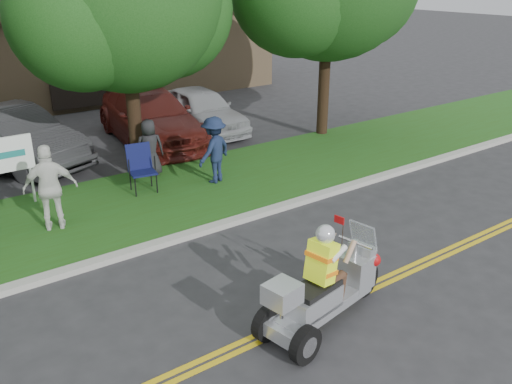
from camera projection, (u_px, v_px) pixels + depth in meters
ground at (292, 300)px, 9.12m from camera, size 120.00×120.00×0.00m
centerline_near at (315, 316)px, 8.69m from camera, size 60.00×0.10×0.01m
centerline_far at (308, 312)px, 8.81m from camera, size 60.00×0.10×0.01m
curb at (200, 231)px, 11.39m from camera, size 60.00×0.25×0.12m
grass_verge at (155, 199)px, 13.00m from camera, size 60.00×4.00×0.10m
commercial_building at (54, 47)px, 23.68m from camera, size 18.00×8.20×4.00m
tree_mid at (126, 2)px, 13.16m from camera, size 5.88×4.80×7.05m
business_sign at (4, 159)px, 12.03m from camera, size 1.25×0.06×1.75m
trike_scooter at (324, 291)px, 8.27m from camera, size 2.66×1.06×1.74m
lawn_chair_b at (141, 165)px, 13.19m from camera, size 0.70×0.72×1.15m
spectator_adult_right at (51, 188)px, 11.09m from camera, size 1.15×0.73×1.83m
spectator_chair_a at (214, 150)px, 13.63m from camera, size 1.25×0.99×1.70m
spectator_chair_b at (150, 148)px, 14.12m from camera, size 0.83×0.64×1.50m
parked_car_left at (14, 137)px, 15.15m from camera, size 3.30×5.25×1.63m
parked_car_right at (150, 117)px, 17.23m from camera, size 3.00×5.91×1.64m
parked_car_far_right at (201, 110)px, 18.36m from camera, size 1.98×4.50×1.51m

